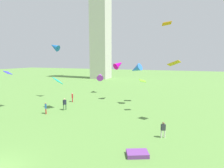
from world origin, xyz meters
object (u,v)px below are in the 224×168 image
Objects in this scene: kite_flying_1 at (54,47)px; kite_flying_6 at (174,63)px; monument_obelisk at (100,10)px; person_3 at (163,129)px; kite_flying_5 at (8,73)px; person_4 at (72,97)px; kite_flying_4 at (136,69)px; kite_flying_8 at (119,65)px; person_2 at (46,107)px; kite_flying_2 at (143,81)px; kite_flying_7 at (167,24)px; person_1 at (65,103)px; kite_flying_0 at (58,81)px; kite_bundle_1 at (137,154)px; kite_flying_3 at (100,76)px.

kite_flying_6 is at bearing 74.95° from kite_flying_1.
monument_obelisk reaches higher than person_3.
kite_flying_6 reaches higher than kite_flying_5.
monument_obelisk reaches higher than kite_flying_1.
person_4 is 0.68× the size of kite_flying_4.
monument_obelisk is at bearing -28.85° from kite_flying_8.
person_2 is 1.50× the size of kite_flying_2.
kite_flying_7 is at bearing 116.33° from kite_flying_6.
person_1 is 15.29m from person_3.
kite_flying_6 is (16.60, 2.83, 6.24)m from person_2.
kite_flying_1 is at bearing -179.94° from kite_flying_6.
person_2 is at bearing -31.62° from person_4.
kite_flying_0 is 17.31m from kite_bundle_1.
monument_obelisk is at bearing 153.36° from person_2.
person_2 is 7.23m from person_4.
kite_flying_6 reaches higher than person_4.
kite_flying_0 is (12.33, -42.16, -22.00)m from monument_obelisk.
person_1 reaches higher than kite_bundle_1.
kite_bundle_1 is (7.72, -17.75, -6.48)m from kite_flying_8.
person_1 is 15.10m from kite_flying_3.
kite_flying_8 is (14.18, 11.41, 1.10)m from kite_flying_5.
kite_flying_1 is 9.75m from kite_flying_5.
kite_flying_1 is at bearing -78.99° from monument_obelisk.
kite_flying_2 is 20.61m from kite_flying_5.
kite_flying_4 reaches higher than kite_bundle_1.
person_3 is 25.51m from kite_flying_1.
kite_flying_5 is at bearing -83.81° from monument_obelisk.
person_2 is 13.73m from kite_flying_1.
person_2 is 22.44m from kite_flying_7.
kite_flying_4 reaches higher than kite_flying_3.
kite_flying_8 is at bearing 108.52° from person_2.
kite_flying_3 reaches higher than person_2.
kite_flying_0 is at bearing 66.49° from kite_flying_3.
kite_flying_6 is (0.57, 4.69, 6.24)m from person_3.
person_1 is at bearing -161.91° from kite_flying_5.
person_3 is 0.75× the size of kite_flying_1.
person_3 is at bearing 63.65° from kite_flying_1.
person_1 is 16.43m from kite_flying_6.
kite_flying_4 is (-5.53, 11.43, 5.12)m from person_3.
kite_flying_1 reaches higher than kite_flying_2.
kite_flying_3 is at bearing 142.04° from kite_flying_7.
monument_obelisk is at bearing 117.75° from kite_bundle_1.
person_1 is 12.18m from kite_flying_8.
person_4 is 1.53× the size of kite_flying_2.
kite_bundle_1 is at bearing 25.82° from person_2.
person_2 is 16.13m from person_3.
kite_flying_3 reaches higher than kite_flying_2.
kite_flying_5 is at bearing -138.16° from kite_flying_0.
person_2 is 14.19m from kite_flying_2.
kite_flying_5 is (-7.81, -16.84, 1.74)m from kite_flying_3.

